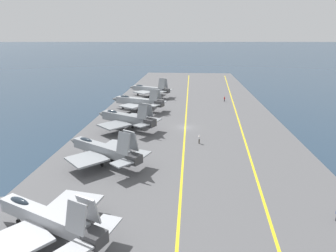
{
  "coord_description": "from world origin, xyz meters",
  "views": [
    {
      "loc": [
        -66.2,
        -1.0,
        20.77
      ],
      "look_at": [
        -7.48,
        3.44,
        2.9
      ],
      "focal_mm": 32.0,
      "sensor_mm": 36.0,
      "label": 1
    }
  ],
  "objects_px": {
    "parked_jet_third": "(125,118)",
    "parked_jet_fourth": "(137,101)",
    "parked_jet_nearest": "(46,218)",
    "parked_jet_fifth": "(149,89)",
    "parked_jet_second": "(103,149)",
    "crew_red_vest": "(225,99)",
    "crew_white_vest": "(199,139)"
  },
  "relations": [
    {
      "from": "parked_jet_second",
      "to": "crew_red_vest",
      "type": "height_order",
      "value": "parked_jet_second"
    },
    {
      "from": "parked_jet_fourth",
      "to": "crew_red_vest",
      "type": "height_order",
      "value": "parked_jet_fourth"
    },
    {
      "from": "parked_jet_nearest",
      "to": "parked_jet_fourth",
      "type": "height_order",
      "value": "parked_jet_fourth"
    },
    {
      "from": "parked_jet_third",
      "to": "crew_white_vest",
      "type": "distance_m",
      "value": 18.23
    },
    {
      "from": "crew_red_vest",
      "to": "parked_jet_second",
      "type": "bearing_deg",
      "value": 153.61
    },
    {
      "from": "crew_white_vest",
      "to": "crew_red_vest",
      "type": "bearing_deg",
      "value": -12.85
    },
    {
      "from": "crew_white_vest",
      "to": "crew_red_vest",
      "type": "xyz_separation_m",
      "value": [
        39.68,
        -9.05,
        -0.07
      ]
    },
    {
      "from": "parked_jet_third",
      "to": "parked_jet_fourth",
      "type": "height_order",
      "value": "parked_jet_third"
    },
    {
      "from": "parked_jet_third",
      "to": "parked_jet_fourth",
      "type": "bearing_deg",
      "value": 1.58
    },
    {
      "from": "parked_jet_third",
      "to": "parked_jet_fifth",
      "type": "distance_m",
      "value": 38.07
    },
    {
      "from": "parked_jet_nearest",
      "to": "parked_jet_fifth",
      "type": "xyz_separation_m",
      "value": [
        76.04,
        -0.42,
        0.26
      ]
    },
    {
      "from": "parked_jet_third",
      "to": "parked_jet_fifth",
      "type": "relative_size",
      "value": 0.99
    },
    {
      "from": "crew_white_vest",
      "to": "crew_red_vest",
      "type": "height_order",
      "value": "crew_white_vest"
    },
    {
      "from": "crew_white_vest",
      "to": "parked_jet_third",
      "type": "bearing_deg",
      "value": 63.79
    },
    {
      "from": "parked_jet_third",
      "to": "crew_red_vest",
      "type": "xyz_separation_m",
      "value": [
        31.66,
        -25.34,
        -1.67
      ]
    },
    {
      "from": "parked_jet_second",
      "to": "parked_jet_fourth",
      "type": "relative_size",
      "value": 0.95
    },
    {
      "from": "parked_jet_second",
      "to": "crew_red_vest",
      "type": "relative_size",
      "value": 9.58
    },
    {
      "from": "parked_jet_fifth",
      "to": "crew_red_vest",
      "type": "bearing_deg",
      "value": -104.32
    },
    {
      "from": "parked_jet_nearest",
      "to": "parked_jet_second",
      "type": "relative_size",
      "value": 1.0
    },
    {
      "from": "parked_jet_nearest",
      "to": "crew_red_vest",
      "type": "height_order",
      "value": "parked_jet_nearest"
    },
    {
      "from": "parked_jet_fourth",
      "to": "crew_red_vest",
      "type": "bearing_deg",
      "value": -62.19
    },
    {
      "from": "parked_jet_fourth",
      "to": "crew_white_vest",
      "type": "relative_size",
      "value": 9.4
    },
    {
      "from": "parked_jet_third",
      "to": "parked_jet_fourth",
      "type": "relative_size",
      "value": 0.96
    },
    {
      "from": "parked_jet_nearest",
      "to": "parked_jet_fourth",
      "type": "xyz_separation_m",
      "value": [
        56.0,
        0.32,
        0.23
      ]
    },
    {
      "from": "parked_jet_nearest",
      "to": "crew_white_vest",
      "type": "distance_m",
      "value": 34.21
    },
    {
      "from": "crew_white_vest",
      "to": "crew_red_vest",
      "type": "relative_size",
      "value": 1.07
    },
    {
      "from": "parked_jet_fourth",
      "to": "crew_red_vest",
      "type": "distance_m",
      "value": 29.26
    },
    {
      "from": "parked_jet_nearest",
      "to": "parked_jet_second",
      "type": "bearing_deg",
      "value": -1.48
    },
    {
      "from": "parked_jet_fourth",
      "to": "crew_red_vest",
      "type": "xyz_separation_m",
      "value": [
        13.63,
        -25.84,
        -1.66
      ]
    },
    {
      "from": "parked_jet_nearest",
      "to": "parked_jet_fifth",
      "type": "distance_m",
      "value": 76.04
    },
    {
      "from": "parked_jet_second",
      "to": "parked_jet_fourth",
      "type": "distance_m",
      "value": 36.81
    },
    {
      "from": "parked_jet_second",
      "to": "parked_jet_nearest",
      "type": "bearing_deg",
      "value": 178.52
    }
  ]
}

